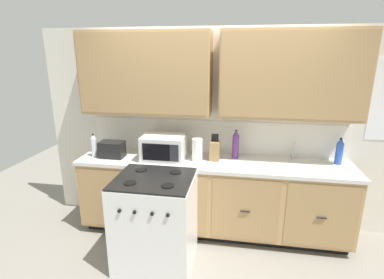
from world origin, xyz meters
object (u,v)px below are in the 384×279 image
(stove_range, at_px, (155,221))
(knife_block, at_px, (215,150))
(paper_towel_roll, at_px, (197,150))
(microwave, at_px, (164,147))
(bottle_blue, at_px, (339,151))
(bottle_violet, at_px, (236,144))
(toaster, at_px, (112,149))
(bottle_clear, at_px, (94,145))

(stove_range, relative_size, knife_block, 3.06)
(paper_towel_roll, bearing_deg, microwave, -179.26)
(bottle_blue, bearing_deg, microwave, -175.05)
(bottle_blue, height_order, bottle_violet, bottle_violet)
(bottle_violet, bearing_deg, knife_block, -154.86)
(stove_range, xyz_separation_m, bottle_blue, (1.88, 0.77, 0.59))
(stove_range, height_order, paper_towel_roll, paper_towel_roll)
(stove_range, bearing_deg, paper_towel_roll, 61.09)
(stove_range, height_order, bottle_blue, bottle_blue)
(knife_block, distance_m, bottle_violet, 0.26)
(toaster, bearing_deg, stove_range, -39.80)
(toaster, bearing_deg, bottle_blue, 4.63)
(paper_towel_roll, distance_m, bottle_clear, 1.22)
(stove_range, relative_size, paper_towel_roll, 3.65)
(toaster, xyz_separation_m, paper_towel_roll, (1.00, 0.04, 0.03))
(microwave, height_order, bottle_violet, bottle_violet)
(microwave, distance_m, paper_towel_roll, 0.39)
(toaster, bearing_deg, paper_towel_roll, 2.50)
(toaster, bearing_deg, microwave, 3.61)
(bottle_blue, xyz_separation_m, bottle_clear, (-2.77, -0.22, -0.01))
(microwave, xyz_separation_m, bottle_clear, (-0.84, -0.05, -0.01))
(bottle_violet, bearing_deg, bottle_clear, -172.15)
(toaster, relative_size, bottle_clear, 1.02)
(microwave, bearing_deg, bottle_blue, 4.95)
(knife_block, bearing_deg, stove_range, -128.22)
(paper_towel_roll, height_order, bottle_blue, bottle_blue)
(microwave, relative_size, paper_towel_roll, 1.85)
(knife_block, bearing_deg, bottle_blue, 4.16)
(bottle_violet, distance_m, bottle_clear, 1.66)
(stove_range, distance_m, toaster, 1.03)
(paper_towel_roll, bearing_deg, bottle_violet, 22.19)
(stove_range, height_order, toaster, toaster)
(knife_block, xyz_separation_m, bottle_violet, (0.23, 0.11, 0.05))
(paper_towel_roll, xyz_separation_m, bottle_clear, (-1.22, -0.05, 0.00))
(bottle_blue, distance_m, bottle_violet, 1.13)
(stove_range, height_order, microwave, microwave)
(microwave, relative_size, bottle_blue, 1.62)
(toaster, distance_m, bottle_clear, 0.22)
(bottle_blue, distance_m, bottle_clear, 2.78)
(paper_towel_roll, distance_m, bottle_violet, 0.46)
(knife_block, bearing_deg, paper_towel_roll, -161.52)
(paper_towel_roll, distance_m, bottle_blue, 1.56)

